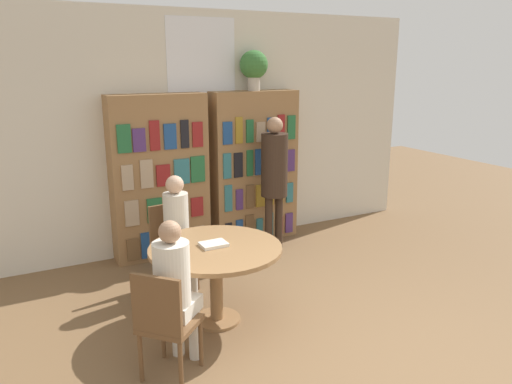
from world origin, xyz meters
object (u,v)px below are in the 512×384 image
(reading_table, at_px, (216,259))
(librarian_standing, at_px, (274,170))
(chair_near_camera, at_px, (165,320))
(bookshelf_right, at_px, (254,167))
(bookshelf_left, at_px, (160,178))
(chair_left_side, at_px, (172,242))
(seated_reader_left, at_px, (178,227))
(seated_reader_right, at_px, (175,285))
(flower_vase, at_px, (254,66))

(reading_table, relative_size, librarian_standing, 0.71)
(chair_near_camera, bearing_deg, librarian_standing, 91.00)
(bookshelf_right, bearing_deg, bookshelf_left, 180.00)
(chair_near_camera, distance_m, chair_left_side, 1.69)
(reading_table, distance_m, seated_reader_left, 0.77)
(bookshelf_right, distance_m, seated_reader_left, 1.84)
(bookshelf_right, xyz_separation_m, seated_reader_right, (-1.94, -2.37, -0.29))
(reading_table, bearing_deg, chair_left_side, 96.68)
(reading_table, xyz_separation_m, librarian_standing, (1.39, 1.35, 0.44))
(bookshelf_right, bearing_deg, seated_reader_right, -129.19)
(chair_left_side, bearing_deg, reading_table, 90.00)
(bookshelf_left, bearing_deg, chair_left_side, -101.15)
(bookshelf_right, xyz_separation_m, seated_reader_left, (-1.46, -1.09, -0.29))
(seated_reader_right, bearing_deg, bookshelf_left, 122.35)
(bookshelf_right, relative_size, chair_left_side, 2.23)
(bookshelf_right, xyz_separation_m, chair_left_side, (-1.48, -0.91, -0.50))
(flower_vase, distance_m, reading_table, 2.86)
(seated_reader_left, bearing_deg, librarian_standing, -164.95)
(chair_near_camera, bearing_deg, flower_vase, 97.77)
(reading_table, xyz_separation_m, chair_near_camera, (-0.70, -0.64, -0.12))
(chair_left_side, relative_size, seated_reader_left, 0.72)
(seated_reader_right, bearing_deg, seated_reader_left, 116.95)
(chair_near_camera, relative_size, chair_left_side, 1.00)
(bookshelf_right, height_order, chair_left_side, bookshelf_right)
(reading_table, relative_size, chair_left_side, 1.35)
(reading_table, bearing_deg, librarian_standing, 44.17)
(bookshelf_right, distance_m, seated_reader_right, 3.08)
(chair_left_side, height_order, librarian_standing, librarian_standing)
(bookshelf_left, bearing_deg, seated_reader_left, -98.28)
(seated_reader_right, bearing_deg, bookshelf_right, 98.12)
(bookshelf_left, relative_size, reading_table, 1.65)
(bookshelf_left, relative_size, librarian_standing, 1.17)
(seated_reader_right, bearing_deg, chair_near_camera, -90.00)
(bookshelf_right, xyz_separation_m, reading_table, (-1.37, -1.85, -0.38))
(chair_left_side, height_order, seated_reader_right, seated_reader_right)
(reading_table, xyz_separation_m, seated_reader_left, (-0.09, 0.76, 0.09))
(chair_left_side, relative_size, seated_reader_right, 0.72)
(bookshelf_right, distance_m, flower_vase, 1.31)
(chair_near_camera, xyz_separation_m, chair_left_side, (0.59, 1.58, 0.00))
(chair_left_side, distance_m, seated_reader_left, 0.28)
(flower_vase, height_order, chair_near_camera, flower_vase)
(reading_table, height_order, seated_reader_right, seated_reader_right)
(chair_near_camera, height_order, librarian_standing, librarian_standing)
(reading_table, xyz_separation_m, seated_reader_right, (-0.57, -0.52, 0.09))
(flower_vase, relative_size, seated_reader_left, 0.40)
(bookshelf_left, distance_m, seated_reader_right, 2.47)
(bookshelf_right, bearing_deg, reading_table, -126.49)
(bookshelf_left, height_order, flower_vase, flower_vase)
(seated_reader_left, bearing_deg, seated_reader_right, 62.95)
(flower_vase, relative_size, reading_table, 0.42)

